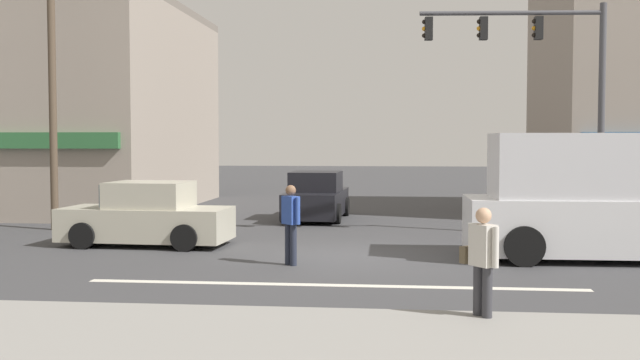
{
  "coord_description": "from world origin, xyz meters",
  "views": [
    {
      "loc": [
        1.13,
        -16.71,
        2.58
      ],
      "look_at": [
        -0.81,
        2.0,
        1.6
      ],
      "focal_mm": 42.0,
      "sensor_mm": 36.0,
      "label": 1
    }
  ],
  "objects_px": {
    "sedan_crossing_center": "(147,217)",
    "pedestrian_mid_crossing": "(291,220)",
    "utility_pole_near_left": "(52,70)",
    "pedestrian_foreground_with_bag": "(482,259)",
    "sedan_crossing_rightbound": "(316,198)",
    "box_truck_approaching_near": "(588,202)",
    "traffic_light_mast": "(552,76)"
  },
  "relations": [
    {
      "from": "sedan_crossing_center",
      "to": "pedestrian_mid_crossing",
      "type": "distance_m",
      "value": 4.72
    },
    {
      "from": "utility_pole_near_left",
      "to": "pedestrian_foreground_with_bag",
      "type": "relative_size",
      "value": 5.36
    },
    {
      "from": "sedan_crossing_rightbound",
      "to": "sedan_crossing_center",
      "type": "bearing_deg",
      "value": -118.16
    },
    {
      "from": "utility_pole_near_left",
      "to": "sedan_crossing_center",
      "type": "distance_m",
      "value": 6.15
    },
    {
      "from": "utility_pole_near_left",
      "to": "sedan_crossing_center",
      "type": "xyz_separation_m",
      "value": [
        3.76,
        -2.88,
        -3.92
      ]
    },
    {
      "from": "box_truck_approaching_near",
      "to": "pedestrian_mid_crossing",
      "type": "bearing_deg",
      "value": -167.98
    },
    {
      "from": "pedestrian_foreground_with_bag",
      "to": "sedan_crossing_center",
      "type": "bearing_deg",
      "value": 134.52
    },
    {
      "from": "sedan_crossing_center",
      "to": "pedestrian_foreground_with_bag",
      "type": "relative_size",
      "value": 2.51
    },
    {
      "from": "traffic_light_mast",
      "to": "sedan_crossing_rightbound",
      "type": "bearing_deg",
      "value": 148.75
    },
    {
      "from": "box_truck_approaching_near",
      "to": "sedan_crossing_rightbound",
      "type": "height_order",
      "value": "box_truck_approaching_near"
    },
    {
      "from": "box_truck_approaching_near",
      "to": "sedan_crossing_rightbound",
      "type": "xyz_separation_m",
      "value": [
        -6.77,
        7.77,
        -0.54
      ]
    },
    {
      "from": "sedan_crossing_center",
      "to": "box_truck_approaching_near",
      "type": "distance_m",
      "value": 10.36
    },
    {
      "from": "pedestrian_mid_crossing",
      "to": "traffic_light_mast",
      "type": "bearing_deg",
      "value": 38.91
    },
    {
      "from": "pedestrian_foreground_with_bag",
      "to": "traffic_light_mast",
      "type": "bearing_deg",
      "value": 73.81
    },
    {
      "from": "utility_pole_near_left",
      "to": "box_truck_approaching_near",
      "type": "relative_size",
      "value": 1.59
    },
    {
      "from": "sedan_crossing_center",
      "to": "traffic_light_mast",
      "type": "bearing_deg",
      "value": 13.69
    },
    {
      "from": "utility_pole_near_left",
      "to": "pedestrian_mid_crossing",
      "type": "bearing_deg",
      "value": -35.21
    },
    {
      "from": "sedan_crossing_center",
      "to": "pedestrian_foreground_with_bag",
      "type": "xyz_separation_m",
      "value": [
        7.32,
        -7.45,
        0.24
      ]
    },
    {
      "from": "sedan_crossing_center",
      "to": "box_truck_approaching_near",
      "type": "xyz_separation_m",
      "value": [
        10.27,
        -1.22,
        0.54
      ]
    },
    {
      "from": "traffic_light_mast",
      "to": "pedestrian_foreground_with_bag",
      "type": "relative_size",
      "value": 3.71
    },
    {
      "from": "traffic_light_mast",
      "to": "pedestrian_foreground_with_bag",
      "type": "distance_m",
      "value": 10.87
    },
    {
      "from": "utility_pole_near_left",
      "to": "box_truck_approaching_near",
      "type": "bearing_deg",
      "value": -16.28
    },
    {
      "from": "utility_pole_near_left",
      "to": "box_truck_approaching_near",
      "type": "height_order",
      "value": "utility_pole_near_left"
    },
    {
      "from": "sedan_crossing_center",
      "to": "sedan_crossing_rightbound",
      "type": "bearing_deg",
      "value": 61.84
    },
    {
      "from": "sedan_crossing_rightbound",
      "to": "pedestrian_mid_crossing",
      "type": "xyz_separation_m",
      "value": [
        0.45,
        -9.11,
        0.24
      ]
    },
    {
      "from": "utility_pole_near_left",
      "to": "pedestrian_mid_crossing",
      "type": "relative_size",
      "value": 5.36
    },
    {
      "from": "traffic_light_mast",
      "to": "utility_pole_near_left",
      "type": "bearing_deg",
      "value": 178.37
    },
    {
      "from": "utility_pole_near_left",
      "to": "traffic_light_mast",
      "type": "relative_size",
      "value": 1.44
    },
    {
      "from": "sedan_crossing_rightbound",
      "to": "pedestrian_mid_crossing",
      "type": "relative_size",
      "value": 2.49
    },
    {
      "from": "utility_pole_near_left",
      "to": "sedan_crossing_center",
      "type": "height_order",
      "value": "utility_pole_near_left"
    },
    {
      "from": "traffic_light_mast",
      "to": "pedestrian_mid_crossing",
      "type": "bearing_deg",
      "value": -141.09
    },
    {
      "from": "traffic_light_mast",
      "to": "pedestrian_mid_crossing",
      "type": "xyz_separation_m",
      "value": [
        -6.25,
        -5.05,
        -3.35
      ]
    }
  ]
}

